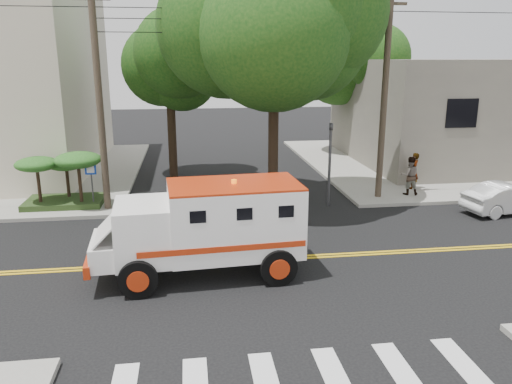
{
  "coord_description": "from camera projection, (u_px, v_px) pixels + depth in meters",
  "views": [
    {
      "loc": [
        -2.17,
        -14.68,
        6.24
      ],
      "look_at": [
        0.17,
        2.36,
        1.6
      ],
      "focal_mm": 35.0,
      "sensor_mm": 36.0,
      "label": 1
    }
  ],
  "objects": [
    {
      "name": "palm_planter",
      "position": [
        62.0,
        171.0,
        20.88
      ],
      "size": [
        3.52,
        2.63,
        2.36
      ],
      "color": "#1E3314",
      "rests_on": "sidewalk_nw"
    },
    {
      "name": "building_right",
      "position": [
        470.0,
        110.0,
        30.5
      ],
      "size": [
        14.0,
        12.0,
        6.0
      ],
      "primitive_type": "cube",
      "color": "#686259",
      "rests_on": "sidewalk_ne"
    },
    {
      "name": "pedestrian_a",
      "position": [
        414.0,
        171.0,
        23.81
      ],
      "size": [
        0.75,
        0.72,
        1.73
      ],
      "primitive_type": "imported",
      "rotation": [
        0.0,
        0.0,
        3.83
      ],
      "color": "gray",
      "rests_on": "sidewalk_ne"
    },
    {
      "name": "tree_main",
      "position": [
        286.0,
        33.0,
        20.27
      ],
      "size": [
        6.08,
        5.7,
        9.85
      ],
      "color": "black",
      "rests_on": "ground"
    },
    {
      "name": "sidewalk_ne",
      "position": [
        446.0,
        162.0,
        30.62
      ],
      "size": [
        17.0,
        17.0,
        0.15
      ],
      "primitive_type": "cube",
      "color": "gray",
      "rests_on": "ground"
    },
    {
      "name": "utility_pole_left",
      "position": [
        100.0,
        103.0,
        19.78
      ],
      "size": [
        0.28,
        0.28,
        9.0
      ],
      "primitive_type": "cylinder",
      "color": "#382D23",
      "rests_on": "ground"
    },
    {
      "name": "ground",
      "position": [
        261.0,
        259.0,
        15.95
      ],
      "size": [
        100.0,
        100.0,
        0.0
      ],
      "primitive_type": "plane",
      "color": "black",
      "rests_on": "ground"
    },
    {
      "name": "tree_right",
      "position": [
        366.0,
        60.0,
        30.61
      ],
      "size": [
        4.8,
        4.5,
        8.2
      ],
      "color": "black",
      "rests_on": "ground"
    },
    {
      "name": "tree_left",
      "position": [
        175.0,
        68.0,
        25.38
      ],
      "size": [
        4.48,
        4.2,
        7.7
      ],
      "color": "black",
      "rests_on": "ground"
    },
    {
      "name": "traffic_signal",
      "position": [
        330.0,
        155.0,
        21.23
      ],
      "size": [
        0.15,
        0.18,
        3.6
      ],
      "color": "#3F3F42",
      "rests_on": "ground"
    },
    {
      "name": "pedestrian_b",
      "position": [
        410.0,
        176.0,
        22.77
      ],
      "size": [
        0.98,
        0.83,
        1.76
      ],
      "primitive_type": "imported",
      "rotation": [
        0.0,
        0.0,
        2.93
      ],
      "color": "gray",
      "rests_on": "sidewalk_ne"
    },
    {
      "name": "armored_truck",
      "position": [
        208.0,
        224.0,
        14.44
      ],
      "size": [
        6.21,
        2.8,
        2.76
      ],
      "rotation": [
        0.0,
        0.0,
        0.07
      ],
      "color": "white",
      "rests_on": "ground"
    },
    {
      "name": "parked_sedan",
      "position": [
        508.0,
        198.0,
        20.6
      ],
      "size": [
        4.01,
        1.96,
        1.26
      ],
      "primitive_type": "imported",
      "rotation": [
        0.0,
        0.0,
        1.74
      ],
      "color": "#BDBDBD",
      "rests_on": "ground"
    },
    {
      "name": "utility_pole_right",
      "position": [
        384.0,
        99.0,
        21.54
      ],
      "size": [
        0.28,
        0.28,
        9.0
      ],
      "primitive_type": "cylinder",
      "color": "#382D23",
      "rests_on": "ground"
    },
    {
      "name": "accessibility_sign",
      "position": [
        92.0,
        179.0,
        20.68
      ],
      "size": [
        0.45,
        0.1,
        2.02
      ],
      "color": "#3F3F42",
      "rests_on": "ground"
    }
  ]
}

